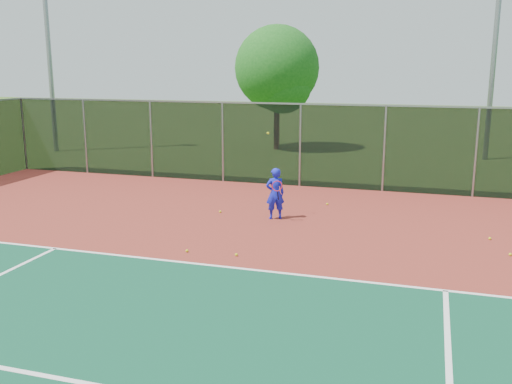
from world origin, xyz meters
TOP-DOWN VIEW (x-y plane):
  - ground at (0.00, 0.00)m, footprint 120.00×120.00m
  - court_apron at (0.00, 2.00)m, footprint 30.00×20.00m
  - fence_back at (0.00, 12.00)m, footprint 30.00×0.06m
  - tennis_player at (-2.65, 7.28)m, footprint 0.65×0.70m
  - practice_ball_0 at (-1.49, 9.35)m, footprint 0.07×0.07m
  - practice_ball_2 at (3.13, 6.90)m, footprint 0.07×0.07m
  - practice_ball_3 at (3.48, 5.69)m, footprint 0.07×0.07m
  - practice_ball_4 at (-4.40, 7.43)m, footprint 0.07×0.07m
  - practice_ball_5 at (-3.84, 3.71)m, footprint 0.07×0.07m
  - practice_ball_6 at (-2.63, 3.78)m, footprint 0.07×0.07m
  - floodlight_nw at (-17.15, 16.99)m, footprint 0.90×0.40m
  - floodlight_n at (4.05, 20.66)m, footprint 0.90×0.40m
  - tree_back_left at (-6.23, 20.97)m, footprint 4.39×4.39m

SIDE VIEW (x-z plane):
  - ground at x=0.00m, z-range 0.00..0.00m
  - court_apron at x=0.00m, z-range 0.00..0.02m
  - practice_ball_0 at x=-1.49m, z-range 0.02..0.09m
  - practice_ball_2 at x=3.13m, z-range 0.02..0.09m
  - practice_ball_3 at x=3.48m, z-range 0.02..0.09m
  - practice_ball_4 at x=-4.40m, z-range 0.02..0.09m
  - practice_ball_5 at x=-3.84m, z-range 0.02..0.09m
  - practice_ball_6 at x=-2.63m, z-range 0.02..0.09m
  - tennis_player at x=-2.65m, z-range -0.48..2.02m
  - fence_back at x=0.00m, z-range 0.05..3.08m
  - tree_back_left at x=-6.23m, z-range 0.82..7.27m
  - floodlight_nw at x=-17.15m, z-range 0.77..12.65m
  - floodlight_n at x=4.05m, z-range 0.77..12.65m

